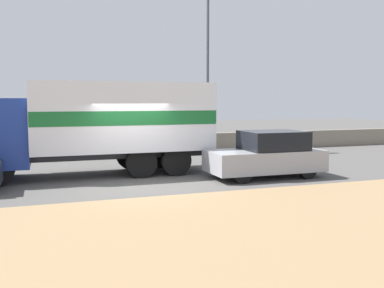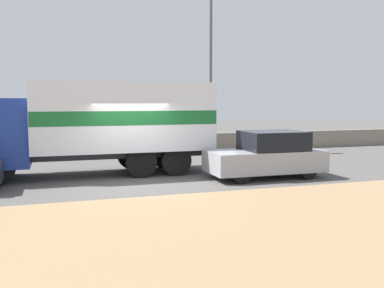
# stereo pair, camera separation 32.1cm
# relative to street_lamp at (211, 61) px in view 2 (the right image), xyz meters

# --- Properties ---
(ground_plane) EXTENTS (80.00, 80.00, 0.00)m
(ground_plane) POSITION_rel_street_lamp_xyz_m (-5.08, -7.19, -4.56)
(ground_plane) COLOR #514F4C
(dirt_shoulder_foreground) EXTENTS (60.00, 6.94, 0.04)m
(dirt_shoulder_foreground) POSITION_rel_street_lamp_xyz_m (-5.08, -12.55, -4.54)
(dirt_shoulder_foreground) COLOR #937551
(dirt_shoulder_foreground) RESTS_ON ground_plane
(stone_wall_backdrop) EXTENTS (60.00, 0.35, 0.93)m
(stone_wall_backdrop) POSITION_rel_street_lamp_xyz_m (-5.08, 0.42, -4.10)
(stone_wall_backdrop) COLOR gray
(stone_wall_backdrop) RESTS_ON ground_plane
(street_lamp) EXTENTS (0.56, 0.28, 8.00)m
(street_lamp) POSITION_rel_street_lamp_xyz_m (0.00, 0.00, 0.00)
(street_lamp) COLOR #4C4C51
(street_lamp) RESTS_ON ground_plane
(box_truck) EXTENTS (8.02, 2.58, 3.21)m
(box_truck) POSITION_rel_street_lamp_xyz_m (-5.85, -5.01, -2.70)
(box_truck) COLOR navy
(box_truck) RESTS_ON ground_plane
(car_hatchback) EXTENTS (3.89, 1.76, 1.57)m
(car_hatchback) POSITION_rel_street_lamp_xyz_m (-0.64, -7.26, -3.81)
(car_hatchback) COLOR #9E9EA3
(car_hatchback) RESTS_ON ground_plane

